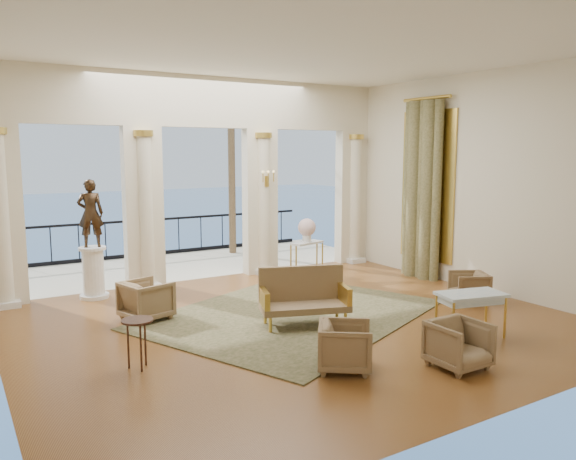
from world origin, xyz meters
TOP-DOWN VIEW (x-y plane):
  - floor at (0.00, 0.00)m, footprint 9.00×9.00m
  - room_walls at (0.00, -1.12)m, footprint 9.00×9.00m
  - arcade at (-0.00, 3.82)m, footprint 9.00×0.56m
  - terrace at (0.00, 5.80)m, footprint 10.00×3.60m
  - balustrade at (0.00, 7.40)m, footprint 9.00×0.06m
  - palm_tree at (2.00, 6.60)m, footprint 2.00×2.00m
  - sea at (0.00, 60.00)m, footprint 160.00×160.00m
  - curtain at (4.28, 1.50)m, footprint 0.33×1.40m
  - window_frame at (4.47, 1.50)m, footprint 0.04×1.60m
  - wall_sconce at (1.40, 3.51)m, footprint 0.30×0.11m
  - rug at (0.18, 0.47)m, footprint 5.97×5.39m
  - armchair_a at (-0.56, -2.06)m, footprint 0.92×0.93m
  - armchair_b at (0.78, -2.80)m, footprint 0.69×0.65m
  - armchair_c at (3.50, -0.63)m, footprint 0.84×0.85m
  - armchair_d at (-2.11, 1.53)m, footprint 0.86×0.89m
  - settee at (0.04, -0.12)m, footprint 1.58×1.07m
  - game_table at (1.93, -2.00)m, footprint 1.13×0.79m
  - pedestal at (-2.55, 3.50)m, footprint 0.56×0.56m
  - statue at (-2.55, 3.50)m, footprint 0.55×0.43m
  - console_table at (2.20, 3.05)m, footprint 0.88×0.52m
  - urn at (2.20, 3.05)m, footprint 0.42×0.42m
  - side_table at (-2.89, -0.58)m, footprint 0.42×0.42m

SIDE VIEW (x-z plane):
  - sea at x=0.00m, z-range -6.00..-6.00m
  - terrace at x=0.00m, z-range -0.10..0.00m
  - floor at x=0.00m, z-range 0.00..0.00m
  - rug at x=0.18m, z-range 0.00..0.02m
  - armchair_c at x=3.50m, z-range 0.00..0.66m
  - armchair_a at x=-0.56m, z-range 0.00..0.71m
  - armchair_b at x=0.78m, z-range 0.00..0.71m
  - armchair_d at x=-2.11m, z-range 0.00..0.76m
  - balustrade at x=0.00m, z-range -0.11..0.92m
  - settee at x=0.04m, z-range -0.01..0.96m
  - pedestal at x=-2.55m, z-range -0.02..1.01m
  - side_table at x=-2.89m, z-range 0.24..0.92m
  - game_table at x=1.93m, z-range 0.28..0.98m
  - console_table at x=2.20m, z-range 0.26..1.04m
  - urn at x=2.20m, z-range 0.82..1.38m
  - statue at x=-2.55m, z-range 1.03..2.36m
  - curtain at x=4.28m, z-range -0.03..4.06m
  - window_frame at x=4.47m, z-range 0.40..3.80m
  - wall_sconce at x=1.40m, z-range 2.06..2.40m
  - arcade at x=0.00m, z-range 0.33..4.83m
  - room_walls at x=0.00m, z-range -1.62..7.38m
  - palm_tree at x=2.00m, z-range 1.84..6.34m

